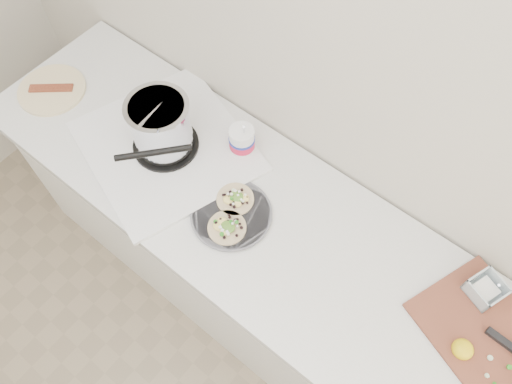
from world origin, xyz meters
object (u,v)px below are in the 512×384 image
Objects in this scene: taco_plate at (231,213)px; tub at (242,139)px; cutboard at (495,337)px; stove at (163,132)px; bacon_plate at (52,90)px.

taco_plate is 0.28m from tub.
stove is at bearing -154.76° from cutboard.
taco_plate is 1.05× the size of bacon_plate.
tub reaches higher than taco_plate.
taco_plate is 0.93m from bacon_plate.
tub is 0.83m from bacon_plate.
cutboard is (0.90, 0.18, 0.00)m from taco_plate.
tub is 0.40× the size of cutboard.
cutboard is (1.27, 0.11, -0.08)m from stove.
tub is at bearing -163.08° from cutboard.
cutboard is at bearing 11.13° from taco_plate.
bacon_plate is (-0.56, -0.09, -0.09)m from stove.
tub is (0.23, 0.17, -0.03)m from stove.
tub reaches higher than bacon_plate.
cutboard is 1.84m from bacon_plate.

